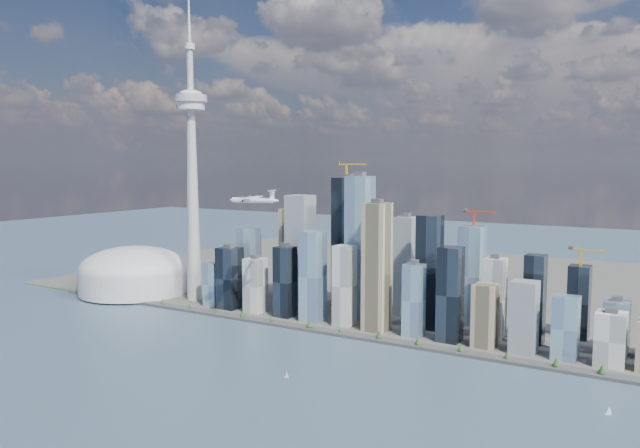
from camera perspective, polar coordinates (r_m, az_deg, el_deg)
The scene contains 10 objects.
ground at distance 724.40m, azimuth -10.09°, elevation -14.29°, with size 4000.00×4000.00×0.00m, color #344D5B.
seawall at distance 918.25m, azimuth 0.28°, elevation -9.74°, with size 1100.00×22.00×4.00m, color #383838.
land at distance 1316.57m, azimuth 10.26°, elevation -5.11°, with size 1400.00×900.00×3.00m, color #4C4C47.
shoreline_trees at distance 916.46m, azimuth 0.28°, elevation -9.33°, with size 960.53×7.20×8.80m.
skyscraper_cluster at distance 950.31m, azimuth 6.05°, elevation -4.71°, with size 736.00×142.00×243.57m.
needle_tower at distance 1112.14m, azimuth -11.63°, elevation 5.04°, with size 56.00×56.00×550.50m.
dome_stadium at distance 1221.53m, azimuth -16.64°, elevation -4.29°, with size 200.00×200.00×86.00m.
airplane at distance 888.17m, azimuth -6.09°, elevation 2.24°, with size 74.68×66.52×18.37m.
sailboat_west at distance 735.83m, azimuth -3.08°, elevation -13.65°, with size 6.23×1.89×8.64m.
sailboat_east at distance 696.52m, azimuth 24.88°, elevation -15.31°, with size 6.93×3.44×9.64m.
Camera 1 is at (447.04, -513.82, 246.78)m, focal length 35.00 mm.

